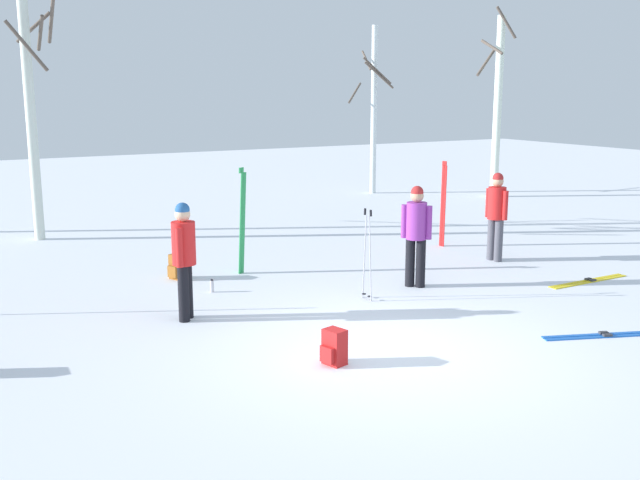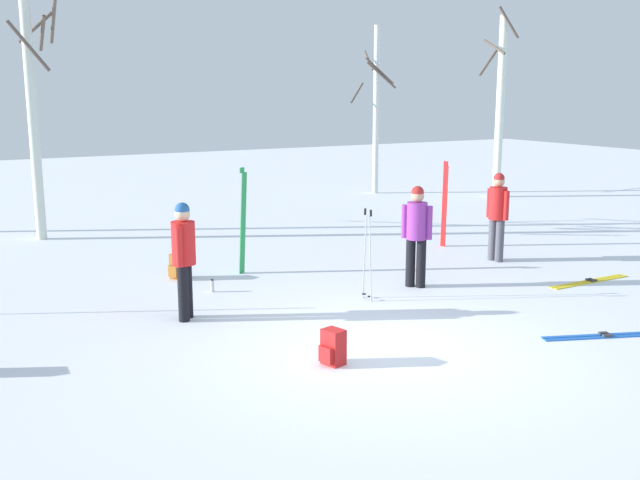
% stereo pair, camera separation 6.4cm
% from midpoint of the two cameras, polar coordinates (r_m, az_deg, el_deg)
% --- Properties ---
extents(ground_plane, '(60.00, 60.00, 0.00)m').
position_cam_midpoint_polar(ground_plane, '(9.68, 5.31, -8.37)').
color(ground_plane, white).
extents(person_0, '(0.34, 0.52, 1.72)m').
position_cam_midpoint_polar(person_0, '(14.68, 13.58, 2.18)').
color(person_0, '#4C4C56').
rests_on(person_0, ground_plane).
extents(person_1, '(0.38, 0.41, 1.72)m').
position_cam_midpoint_polar(person_1, '(12.48, 7.57, 0.79)').
color(person_1, black).
rests_on(person_1, ground_plane).
extents(person_2, '(0.34, 0.44, 1.72)m').
position_cam_midpoint_polar(person_2, '(10.77, -10.24, -1.01)').
color(person_2, black).
rests_on(person_2, ground_plane).
extents(ski_pair_planted_1, '(0.03, 0.15, 1.81)m').
position_cam_midpoint_polar(ski_pair_planted_1, '(15.84, 9.64, 2.71)').
color(ski_pair_planted_1, red).
rests_on(ski_pair_planted_1, ground_plane).
extents(ski_pair_planted_2, '(0.24, 0.14, 1.92)m').
position_cam_midpoint_polar(ski_pair_planted_2, '(13.41, -5.78, 1.46)').
color(ski_pair_planted_2, green).
rests_on(ski_pair_planted_2, ground_plane).
extents(ski_pair_lying_0, '(1.78, 0.19, 0.05)m').
position_cam_midpoint_polar(ski_pair_lying_0, '(13.71, 20.09, -3.00)').
color(ski_pair_lying_0, yellow).
rests_on(ski_pair_lying_0, ground_plane).
extents(ski_pair_lying_1, '(1.80, 0.82, 0.05)m').
position_cam_midpoint_polar(ski_pair_lying_1, '(10.86, 21.40, -6.85)').
color(ski_pair_lying_1, blue).
rests_on(ski_pair_lying_1, ground_plane).
extents(ski_poles_0, '(0.07, 0.26, 1.45)m').
position_cam_midpoint_polar(ski_poles_0, '(11.67, 3.82, -0.91)').
color(ski_poles_0, '#B2B2BC').
rests_on(ski_poles_0, ground_plane).
extents(backpack_0, '(0.33, 0.30, 0.44)m').
position_cam_midpoint_polar(backpack_0, '(9.08, 1.20, -8.24)').
color(backpack_0, red).
rests_on(backpack_0, ground_plane).
extents(backpack_2, '(0.34, 0.32, 0.44)m').
position_cam_midpoint_polar(backpack_2, '(13.28, -10.69, -2.04)').
color(backpack_2, '#99591E').
rests_on(backpack_2, ground_plane).
extents(water_bottle_0, '(0.06, 0.06, 0.22)m').
position_cam_midpoint_polar(water_bottle_0, '(12.36, -8.12, -3.51)').
color(water_bottle_0, silver).
rests_on(water_bottle_0, ground_plane).
extents(birch_tree_1, '(1.07, 1.21, 5.18)m').
position_cam_midpoint_polar(birch_tree_1, '(17.34, -20.99, 9.07)').
color(birch_tree_1, silver).
rests_on(birch_tree_1, ground_plane).
extents(birch_tree_2, '(1.27, 1.52, 5.20)m').
position_cam_midpoint_polar(birch_tree_2, '(23.69, 4.37, 10.09)').
color(birch_tree_2, silver).
rests_on(birch_tree_2, ground_plane).
extents(birch_tree_3, '(0.97, 1.08, 5.64)m').
position_cam_midpoint_polar(birch_tree_3, '(23.44, 13.70, 10.11)').
color(birch_tree_3, silver).
rests_on(birch_tree_3, ground_plane).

